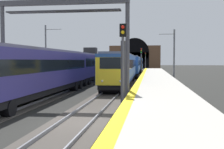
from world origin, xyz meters
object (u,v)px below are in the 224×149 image
at_px(overhead_signal_gantry, 63,25).
at_px(railway_signal_far, 145,59).
at_px(railway_signal_mid, 141,59).
at_px(catenary_mast_near, 174,55).
at_px(train_adjacent_platform, 91,66).
at_px(railway_signal_near, 123,60).
at_px(train_main_approaching, 132,65).
at_px(catenary_mast_far, 46,52).

bearing_deg(overhead_signal_gantry, railway_signal_far, -3.44).
bearing_deg(railway_signal_mid, catenary_mast_near, 21.63).
height_order(train_adjacent_platform, railway_signal_mid, railway_signal_mid).
relative_size(railway_signal_near, railway_signal_far, 0.94).
bearing_deg(railway_signal_mid, train_main_approaching, -147.26).
bearing_deg(railway_signal_mid, catenary_mast_far, -50.44).
xyz_separation_m(overhead_signal_gantry, catenary_mast_far, (20.00, 8.89, -1.27)).
distance_m(train_adjacent_platform, overhead_signal_gantry, 20.70).
bearing_deg(overhead_signal_gantry, train_main_approaching, -4.23).
bearing_deg(railway_signal_near, train_main_approaching, -177.15).
height_order(railway_signal_near, overhead_signal_gantry, overhead_signal_gantry).
xyz_separation_m(train_adjacent_platform, railway_signal_far, (50.92, -6.77, 1.05)).
height_order(train_adjacent_platform, railway_signal_far, railway_signal_far).
distance_m(railway_signal_near, catenary_mast_far, 25.85).
height_order(train_main_approaching, overhead_signal_gantry, overhead_signal_gantry).
height_order(train_main_approaching, railway_signal_near, railway_signal_near).
xyz_separation_m(railway_signal_mid, overhead_signal_gantry, (-30.88, 4.28, 2.25)).
bearing_deg(overhead_signal_gantry, catenary_mast_near, -24.84).
relative_size(train_adjacent_platform, railway_signal_mid, 10.89).
bearing_deg(railway_signal_near, catenary_mast_near, 167.84).
distance_m(train_adjacent_platform, railway_signal_mid, 12.59).
relative_size(train_adjacent_platform, catenary_mast_far, 7.05).
xyz_separation_m(train_adjacent_platform, overhead_signal_gantry, (-20.30, -2.49, 3.16)).
xyz_separation_m(train_adjacent_platform, catenary_mast_far, (-0.30, 6.40, 1.89)).
bearing_deg(catenary_mast_far, railway_signal_far, -14.42).
distance_m(overhead_signal_gantry, catenary_mast_near, 21.26).
height_order(railway_signal_near, catenary_mast_far, catenary_mast_far).
bearing_deg(railway_signal_far, railway_signal_mid, 0.00).
bearing_deg(catenary_mast_near, railway_signal_near, 167.84).
relative_size(train_adjacent_platform, catenary_mast_near, 8.00).
xyz_separation_m(train_main_approaching, catenary_mast_near, (-14.43, -6.41, 1.48)).
bearing_deg(train_adjacent_platform, train_main_approaching, -20.02).
distance_m(railway_signal_near, catenary_mast_near, 21.94).
bearing_deg(catenary_mast_near, train_adjacent_platform, 84.62).
height_order(train_main_approaching, catenary_mast_far, catenary_mast_far).
relative_size(train_main_approaching, train_adjacent_platform, 1.06).
bearing_deg(railway_signal_near, train_adjacent_platform, -163.26).
relative_size(train_main_approaching, railway_signal_near, 11.68).
height_order(railway_signal_mid, catenary_mast_near, catenary_mast_near).
bearing_deg(catenary_mast_far, train_main_approaching, -39.80).
bearing_deg(overhead_signal_gantry, train_adjacent_platform, 7.00).
bearing_deg(train_adjacent_platform, railway_signal_near, -162.81).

